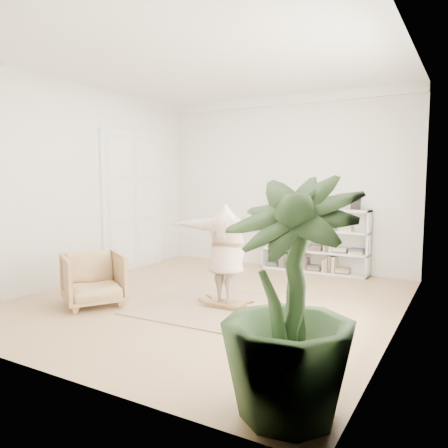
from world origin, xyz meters
name	(u,v)px	position (x,y,z in m)	size (l,w,h in m)	color
floor	(210,300)	(0.00, 0.00, 0.00)	(6.00, 6.00, 0.00)	tan
room_shell	(284,100)	(0.00, 2.94, 3.51)	(6.00, 6.00, 6.00)	silver
doors	(133,202)	(-2.70, 1.30, 1.40)	(0.09, 1.78, 2.92)	white
bookshelf	(314,241)	(0.74, 2.82, 0.64)	(2.20, 0.35, 1.64)	silver
armchair	(93,279)	(-1.39, -1.09, 0.39)	(0.84, 0.86, 0.79)	#A58757
rug	(226,307)	(0.44, -0.25, 0.01)	(2.50, 2.00, 0.02)	tan
rocker_board	(226,303)	(0.44, -0.25, 0.07)	(0.56, 0.35, 0.12)	brown
person	(226,251)	(0.44, -0.25, 0.86)	(1.77, 0.48, 1.44)	#C8AC96
houseplant	(289,299)	(2.30, -2.55, 0.97)	(1.08, 1.08, 1.93)	#2C4924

